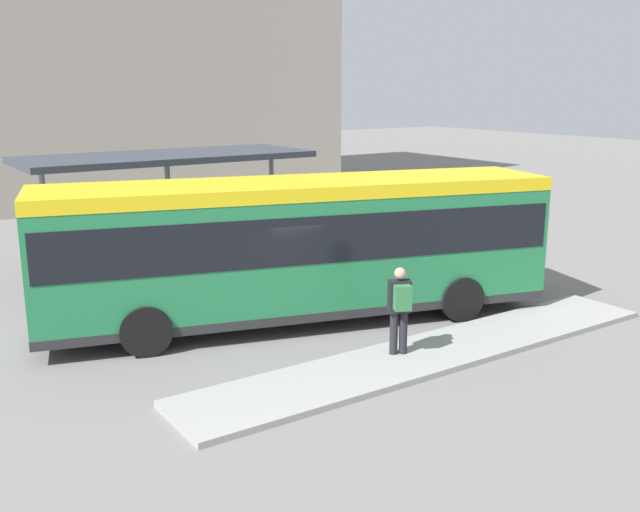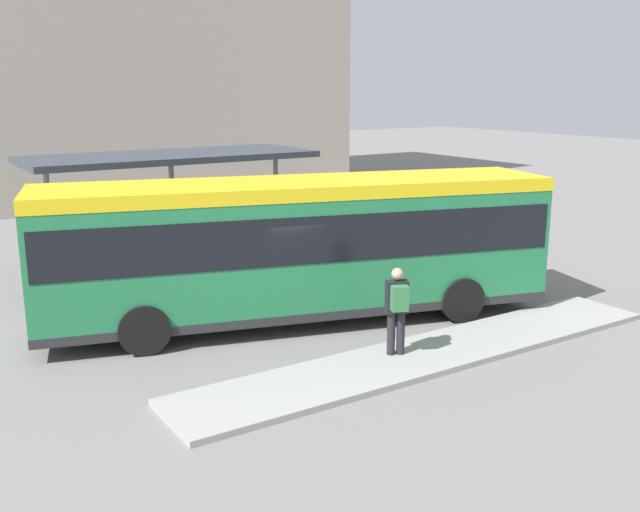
% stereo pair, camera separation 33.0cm
% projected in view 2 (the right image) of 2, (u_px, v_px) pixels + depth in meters
% --- Properties ---
extents(ground_plane, '(120.00, 120.00, 0.00)m').
position_uv_depth(ground_plane, '(299.00, 320.00, 16.68)').
color(ground_plane, slate).
extents(curb_island, '(11.33, 1.80, 0.12)m').
position_uv_depth(curb_island, '(433.00, 353.00, 14.48)').
color(curb_island, '#9E9E99').
rests_on(curb_island, ground_plane).
extents(city_bus, '(11.81, 5.53, 3.29)m').
position_uv_depth(city_bus, '(299.00, 241.00, 16.24)').
color(city_bus, '#237A47').
rests_on(city_bus, ground_plane).
extents(pedestrian_waiting, '(0.53, 0.57, 1.78)m').
position_uv_depth(pedestrian_waiting, '(397.00, 306.00, 13.98)').
color(pedestrian_waiting, '#232328').
rests_on(pedestrian_waiting, curb_island).
extents(bicycle_orange, '(0.48, 1.54, 0.67)m').
position_uv_depth(bicycle_orange, '(509.00, 254.00, 21.81)').
color(bicycle_orange, black).
rests_on(bicycle_orange, ground_plane).
extents(bicycle_red, '(0.48, 1.52, 0.66)m').
position_uv_depth(bicycle_red, '(502.00, 248.00, 22.68)').
color(bicycle_red, black).
rests_on(bicycle_red, ground_plane).
extents(station_shelter, '(8.34, 3.33, 3.43)m').
position_uv_depth(station_shelter, '(171.00, 159.00, 20.94)').
color(station_shelter, '#383D47').
rests_on(station_shelter, ground_plane).
extents(potted_planter_near_shelter, '(0.71, 0.71, 1.25)m').
position_uv_depth(potted_planter_near_shelter, '(262.00, 258.00, 19.88)').
color(potted_planter_near_shelter, slate).
rests_on(potted_planter_near_shelter, ground_plane).
extents(station_building, '(24.98, 12.65, 18.97)m').
position_uv_depth(station_building, '(69.00, 0.00, 34.92)').
color(station_building, '#B2A899').
rests_on(station_building, ground_plane).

